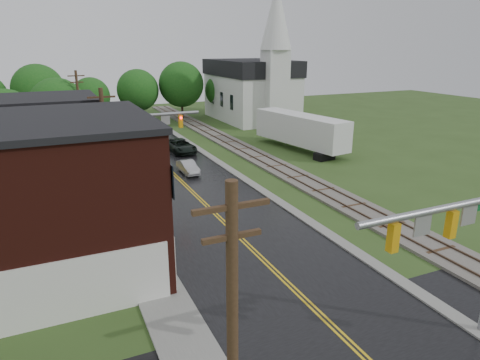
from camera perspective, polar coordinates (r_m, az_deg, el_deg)
main_road at (r=40.95m, az=-8.82°, el=0.78°), size 10.00×90.00×0.02m
curb_right at (r=47.11m, az=-4.15°, el=3.17°), size 0.80×70.00×0.12m
sidewalk_left at (r=35.15m, az=-16.35°, el=-2.61°), size 2.40×50.00×0.12m
brick_building at (r=24.23m, az=-28.41°, el=-2.81°), size 14.30×10.30×8.30m
yellow_house at (r=34.96m, az=-24.83°, el=1.85°), size 8.00×7.00×6.40m
darkred_building at (r=43.94m, az=-23.45°, el=3.64°), size 7.00×6.00×4.40m
church at (r=68.87m, az=1.90°, el=12.72°), size 10.40×18.40×20.00m
railroad at (r=48.80m, az=0.93°, el=3.85°), size 3.20×80.00×0.30m
traffic_signal_near at (r=18.15m, az=27.65°, el=-6.38°), size 7.34×0.30×7.20m
traffic_signal_far at (r=36.17m, az=-13.21°, el=6.40°), size 7.34×0.43×7.20m
utility_pole_a at (r=11.08m, az=-1.00°, el=-21.63°), size 1.80×0.28×9.00m
utility_pole_b at (r=30.89m, az=-17.37°, el=3.70°), size 1.80×0.28×9.00m
utility_pole_c at (r=52.48m, az=-20.58°, el=8.85°), size 1.80×0.28×9.00m
tree_left_c at (r=48.48m, az=-28.51°, el=6.95°), size 6.00×6.00×7.65m
tree_left_e at (r=54.25m, az=-22.92°, el=8.94°), size 6.40×6.40×8.16m
suv_dark at (r=48.97m, az=-7.93°, el=4.50°), size 2.77×5.46×1.48m
sedan_silver at (r=40.86m, az=-6.94°, el=1.70°), size 1.38×3.69×1.20m
pickup_white at (r=28.50m, az=-11.49°, el=-5.76°), size 1.97×4.17×1.17m
semi_trailer at (r=49.90m, az=8.10°, el=6.70°), size 5.02×13.48×4.10m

